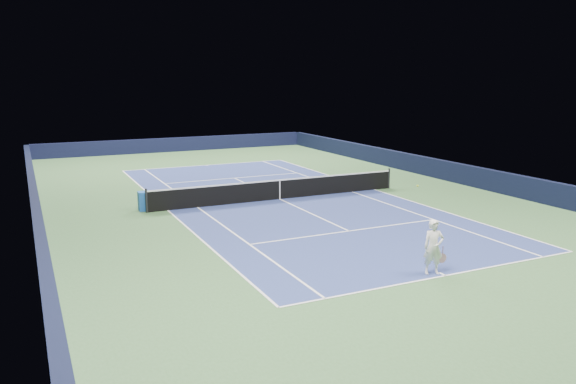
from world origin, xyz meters
name	(u,v)px	position (x,y,z in m)	size (l,w,h in m)	color
ground	(280,199)	(0.00, 0.00, 0.00)	(40.00, 40.00, 0.00)	#375E33
wall_far	(176,145)	(0.00, 19.82, 0.55)	(22.00, 0.35, 1.10)	black
wall_right	(454,172)	(10.82, 0.00, 0.55)	(0.35, 40.00, 1.10)	black
wall_left	(36,211)	(-10.82, 0.00, 0.55)	(0.35, 40.00, 1.10)	black
court_surface	(280,199)	(0.00, 0.00, 0.00)	(10.97, 23.77, 0.01)	navy
baseline_far	(206,165)	(0.00, 11.88, 0.01)	(10.97, 0.08, 0.00)	white
baseline_near	(446,276)	(0.00, -11.88, 0.01)	(10.97, 0.08, 0.00)	white
sideline_doubles_right	(374,189)	(5.49, 0.00, 0.01)	(0.08, 23.77, 0.00)	white
sideline_doubles_left	(168,210)	(-5.49, 0.00, 0.01)	(0.08, 23.77, 0.00)	white
sideline_singles_right	(352,192)	(4.12, 0.00, 0.01)	(0.08, 23.77, 0.00)	white
sideline_singles_left	(198,207)	(-4.12, 0.00, 0.01)	(0.08, 23.77, 0.00)	white
service_line_far	(234,178)	(0.00, 6.40, 0.01)	(8.23, 0.08, 0.00)	white
service_line_near	(349,231)	(0.00, -6.40, 0.01)	(8.23, 0.08, 0.00)	white
center_service_line	(280,199)	(0.00, 0.00, 0.01)	(0.08, 12.80, 0.00)	white
center_mark_far	(207,165)	(0.00, 11.73, 0.01)	(0.08, 0.30, 0.00)	white
center_mark_near	(442,274)	(0.00, -11.73, 0.01)	(0.08, 0.30, 0.00)	white
tennis_net	(280,189)	(0.00, 0.00, 0.50)	(12.90, 0.10, 1.07)	black
sponsor_cube	(145,201)	(-6.40, 0.46, 0.43)	(0.58, 0.49, 0.85)	blue
tennis_player	(434,247)	(-0.24, -11.56, 0.84)	(0.82, 1.33, 2.55)	white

